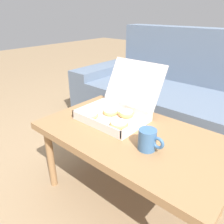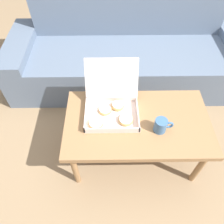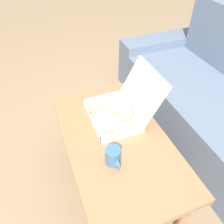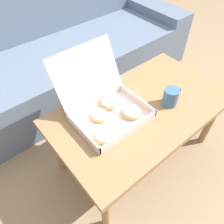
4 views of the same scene
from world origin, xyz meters
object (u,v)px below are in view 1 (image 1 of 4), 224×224
object	(u,v)px
couch	(200,105)
coffee_table	(132,140)
coffee_mug	(148,140)
pastry_box	(117,109)

from	to	relation	value
couch	coffee_table	xyz separation A→B (m)	(0.00, -1.00, 0.12)
couch	coffee_mug	size ratio (longest dim) A/B	18.69
couch	coffee_mug	bearing A→B (deg)	-82.49
couch	coffee_table	world-z (taller)	couch
couch	pastry_box	distance (m)	0.96
coffee_table	pastry_box	size ratio (longest dim) A/B	2.45
couch	coffee_mug	world-z (taller)	couch
coffee_table	pastry_box	bearing A→B (deg)	154.08
couch	pastry_box	size ratio (longest dim) A/B	5.74
coffee_table	pastry_box	distance (m)	0.23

